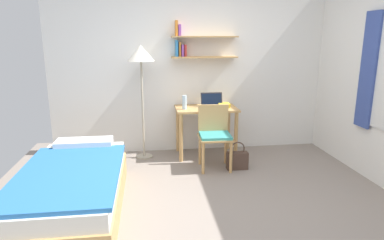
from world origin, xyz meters
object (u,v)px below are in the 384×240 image
Objects in this scene: desk_chair at (215,133)px; handbag at (237,160)px; standing_lamp at (141,60)px; water_bottle at (185,102)px; book_stack at (224,105)px; desk at (206,117)px; bed at (73,189)px; laptop at (212,104)px.

desk_chair is 0.48m from handbag.
standing_lamp is 0.86m from water_bottle.
desk_chair is at bearing -115.04° from book_stack.
book_stack reaches higher than handbag.
desk is at bearing -0.35° from standing_lamp.
desk reaches higher than bed.
bed is 4.96× the size of handbag.
water_bottle reaches higher than handbag.
standing_lamp is 5.02× the size of laptop.
standing_lamp is 1.38m from book_stack.
standing_lamp is (0.71, 1.51, 1.21)m from bed.
water_bottle reaches higher than desk_chair.
desk is 0.22m from laptop.
book_stack is at bearing 38.15° from bed.
desk is at bearing -177.98° from laptop.
water_bottle is at bearing 129.86° from desk_chair.
standing_lamp is at bearing 179.86° from laptop.
handbag is at bearing -69.49° from laptop.
desk is 1.27m from standing_lamp.
book_stack reaches higher than desk.
laptop is 0.85× the size of handbag.
bed is at bearing -137.59° from desk.
handbag is (0.66, -0.55, -0.71)m from water_bottle.
desk_chair reaches higher than handbag.
laptop is at bearing 10.67° from water_bottle.
handbag is at bearing -26.68° from standing_lamp.
standing_lamp is at bearing 153.32° from handbag.
standing_lamp reaches higher than handbag.
water_bottle is (1.31, 1.43, 0.60)m from bed.
desk is 0.84m from handbag.
desk reaches higher than handbag.
bed reaches higher than handbag.
desk is 2.33× the size of handbag.
water_bottle reaches higher than book_stack.
laptop is (1.02, -0.00, -0.65)m from standing_lamp.
desk is (1.65, 1.50, 0.35)m from bed.
laptop is (0.09, 0.00, 0.20)m from desk.
desk_chair is (0.03, -0.51, -0.10)m from desk.
desk is at bearing 117.35° from handbag.
desk_chair reaches higher than book_stack.
laptop is (1.73, 1.51, 0.55)m from bed.
water_bottle is 0.61m from book_stack.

